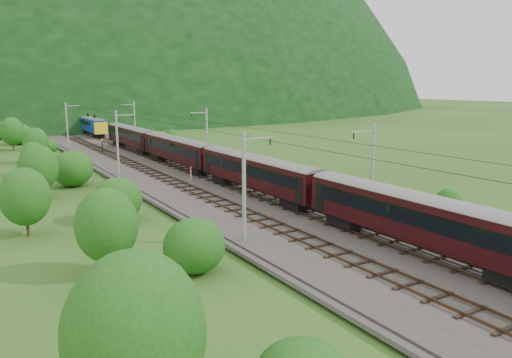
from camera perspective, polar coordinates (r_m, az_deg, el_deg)
ground at (r=39.94m, az=6.43°, el=-5.99°), size 600.00×600.00×0.00m
railbed at (r=47.92m, az=-0.86°, el=-2.90°), size 14.00×220.00×0.30m
track_left at (r=46.74m, az=-3.40°, el=-2.99°), size 2.40×220.00×0.27m
track_right at (r=49.09m, az=1.56°, el=-2.30°), size 2.40×220.00×0.27m
catenary_left at (r=64.97m, az=-15.51°, el=4.22°), size 2.54×192.28×8.00m
catenary_right at (r=69.25m, az=-5.69°, el=4.94°), size 2.54×192.28×8.00m
overhead_wires at (r=46.77m, az=-0.88°, el=5.41°), size 4.83×198.00×0.03m
mountain_main at (r=291.40m, az=-26.71°, el=7.38°), size 504.00×360.00×244.00m
train at (r=50.15m, az=0.37°, el=1.35°), size 2.72×150.82×4.72m
hazard_post_near at (r=59.26m, az=-7.45°, el=0.61°), size 0.17×0.17×1.63m
hazard_post_far at (r=96.68m, az=-16.68°, el=4.07°), size 0.14×0.14×1.30m
signal at (r=85.55m, az=-17.17°, el=3.73°), size 0.26×0.26×2.38m
vegetation_left at (r=48.83m, az=-20.66°, el=-0.38°), size 12.73×141.17×6.49m
vegetation_right at (r=53.55m, az=11.06°, el=-0.45°), size 6.69×104.22×2.82m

